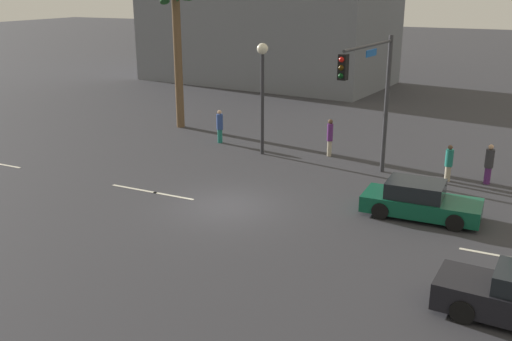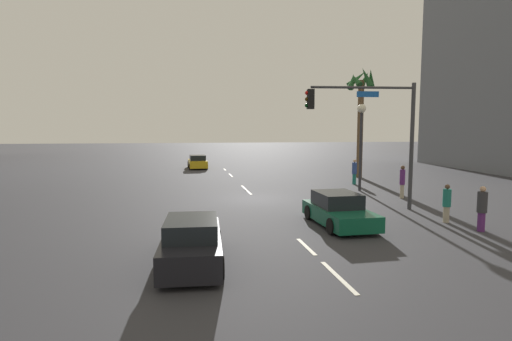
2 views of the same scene
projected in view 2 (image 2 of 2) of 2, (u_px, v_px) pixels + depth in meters
ground_plane at (256, 199)px, 23.38m from camera, size 220.00×220.00×0.00m
lane_stripe_0 at (225, 170)px, 41.01m from camera, size 1.89×0.14×0.01m
lane_stripe_1 at (231, 175)px, 35.80m from camera, size 2.57×0.14×0.01m
lane_stripe_2 at (244, 188)px, 27.86m from camera, size 2.32×0.14×0.01m
lane_stripe_3 at (249, 192)px, 25.90m from camera, size 1.99×0.14×0.01m
lane_stripe_4 at (306, 247)px, 13.74m from camera, size 2.01×0.14×0.01m
lane_stripe_5 at (338, 277)px, 10.89m from camera, size 2.51×0.14×0.01m
car_0 at (192, 242)px, 11.90m from camera, size 4.54×1.99×1.42m
car_1 at (338, 210)px, 16.82m from camera, size 4.35×2.01×1.37m
car_2 at (197, 162)px, 42.22m from camera, size 4.32×2.04×1.41m
traffic_signal at (376, 124)px, 19.75m from camera, size 0.79×5.50×6.31m
streetlamp at (361, 130)px, 26.21m from camera, size 0.56×0.56×5.68m
pedestrian_0 at (482, 208)px, 15.77m from camera, size 0.40×0.40×1.80m
pedestrian_1 at (447, 202)px, 17.31m from camera, size 0.35×0.35×1.66m
pedestrian_2 at (354, 171)px, 29.70m from camera, size 0.44×0.44×1.85m
pedestrian_3 at (402, 181)px, 23.49m from camera, size 0.33×0.33×1.94m
palm_tree_1 at (361, 100)px, 33.60m from camera, size 2.36×2.49×9.21m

